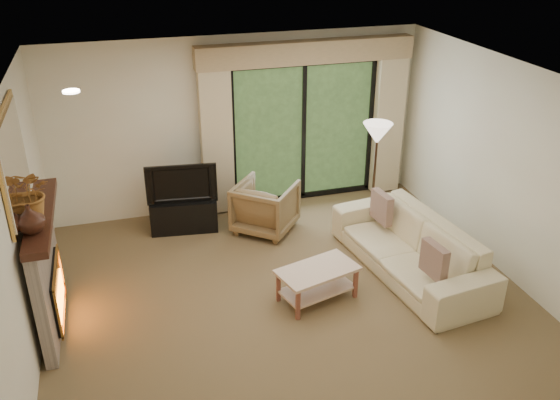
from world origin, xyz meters
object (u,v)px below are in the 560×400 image
object	(u,v)px
armchair	(265,207)
sofa	(410,247)
media_console	(184,214)
coffee_table	(317,284)

from	to	relation	value
armchair	sofa	xyz separation A→B (m)	(1.44, -1.56, -0.01)
media_console	coffee_table	size ratio (longest dim) A/B	1.01
armchair	coffee_table	world-z (taller)	armchair
armchair	coffee_table	distance (m)	1.81
media_console	armchair	size ratio (longest dim) A/B	1.17
sofa	media_console	bearing A→B (deg)	-133.82
media_console	armchair	bearing A→B (deg)	-10.63
sofa	coffee_table	size ratio (longest dim) A/B	2.60
media_console	coffee_table	distance (m)	2.49
armchair	media_console	bearing A→B (deg)	21.97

